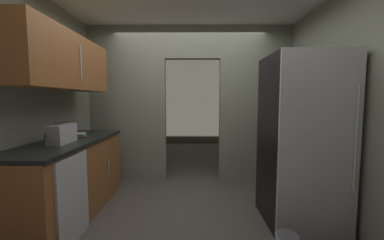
# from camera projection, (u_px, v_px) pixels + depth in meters

# --- Properties ---
(ground) EXTENTS (20.00, 20.00, 0.00)m
(ground) POSITION_uv_depth(u_px,v_px,m) (188.00, 212.00, 2.92)
(ground) COLOR #47423D
(kitchen_overhead_slab) EXTENTS (3.83, 6.53, 0.06)m
(kitchen_overhead_slab) POSITION_uv_depth(u_px,v_px,m) (188.00, 2.00, 3.07)
(kitchen_overhead_slab) COLOR silver
(kitchen_partition) EXTENTS (3.43, 0.12, 2.62)m
(kitchen_partition) POSITION_uv_depth(u_px,v_px,m) (189.00, 100.00, 4.06)
(kitchen_partition) COLOR gray
(kitchen_partition) RESTS_ON ground
(adjoining_room_shell) EXTENTS (3.43, 3.48, 2.62)m
(adjoining_room_shell) POSITION_uv_depth(u_px,v_px,m) (191.00, 103.00, 6.34)
(adjoining_room_shell) COLOR gray
(adjoining_room_shell) RESTS_ON ground
(kitchen_flank_right) EXTENTS (0.10, 3.76, 2.62)m
(kitchen_flank_right) POSITION_uv_depth(u_px,v_px,m) (377.00, 108.00, 2.17)
(kitchen_flank_right) COLOR gray
(kitchen_flank_right) RESTS_ON ground
(refrigerator) EXTENTS (0.78, 0.80, 1.87)m
(refrigerator) POSITION_uv_depth(u_px,v_px,m) (301.00, 140.00, 2.63)
(refrigerator) COLOR black
(refrigerator) RESTS_ON ground
(lower_cabinet_run) EXTENTS (0.63, 1.87, 0.92)m
(lower_cabinet_run) POSITION_uv_depth(u_px,v_px,m) (70.00, 178.00, 2.80)
(lower_cabinet_run) COLOR brown
(lower_cabinet_run) RESTS_ON ground
(dishwasher) EXTENTS (0.02, 0.56, 0.86)m
(dishwasher) POSITION_uv_depth(u_px,v_px,m) (73.00, 199.00, 2.28)
(dishwasher) COLOR #B7BABC
(dishwasher) RESTS_ON ground
(upper_cabinet_counterside) EXTENTS (0.36, 1.68, 0.62)m
(upper_cabinet_counterside) POSITION_uv_depth(u_px,v_px,m) (65.00, 62.00, 2.68)
(upper_cabinet_counterside) COLOR brown
(boombox) EXTENTS (0.17, 0.35, 0.23)m
(boombox) POSITION_uv_depth(u_px,v_px,m) (62.00, 134.00, 2.57)
(boombox) COLOR #B2B2B7
(boombox) RESTS_ON lower_cabinet_run
(book_stack) EXTENTS (0.13, 0.17, 0.05)m
(book_stack) POSITION_uv_depth(u_px,v_px,m) (80.00, 135.00, 3.00)
(book_stack) COLOR red
(book_stack) RESTS_ON lower_cabinet_run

